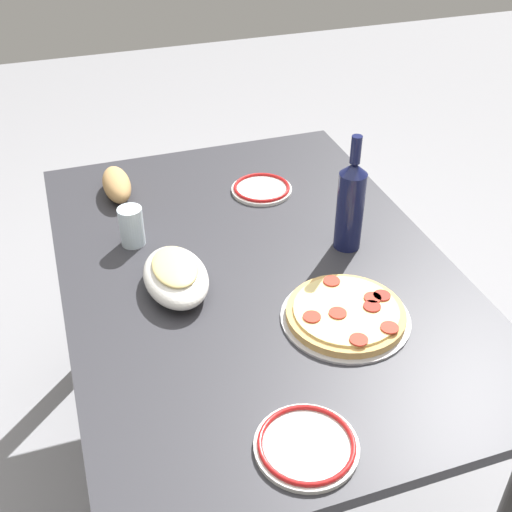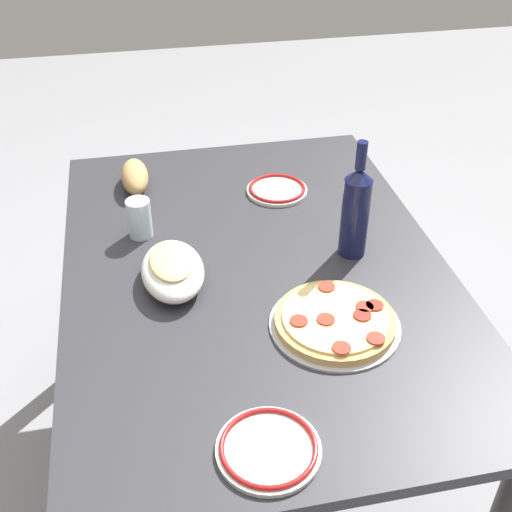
{
  "view_description": "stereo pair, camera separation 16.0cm",
  "coord_description": "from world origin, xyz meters",
  "px_view_note": "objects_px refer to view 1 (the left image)",
  "views": [
    {
      "loc": [
        -1.23,
        0.41,
        1.72
      ],
      "look_at": [
        0.0,
        0.0,
        0.78
      ],
      "focal_mm": 45.3,
      "sensor_mm": 36.0,
      "label": 1
    },
    {
      "loc": [
        -1.27,
        0.26,
        1.72
      ],
      "look_at": [
        0.0,
        0.0,
        0.78
      ],
      "focal_mm": 45.3,
      "sensor_mm": 36.0,
      "label": 2
    }
  ],
  "objects_px": {
    "baked_pasta_dish": "(176,275)",
    "bread_loaf": "(117,184)",
    "water_glass": "(132,226)",
    "dining_table": "(256,301)",
    "wine_bottle": "(351,204)",
    "pepperoni_pizza": "(346,314)",
    "side_plate_near": "(262,189)",
    "side_plate_far": "(306,445)"
  },
  "relations": [
    {
      "from": "side_plate_near",
      "to": "pepperoni_pizza",
      "type": "bearing_deg",
      "value": 179.51
    },
    {
      "from": "baked_pasta_dish",
      "to": "side_plate_far",
      "type": "xyz_separation_m",
      "value": [
        -0.53,
        -0.12,
        -0.03
      ]
    },
    {
      "from": "water_glass",
      "to": "side_plate_far",
      "type": "distance_m",
      "value": 0.77
    },
    {
      "from": "wine_bottle",
      "to": "water_glass",
      "type": "height_order",
      "value": "wine_bottle"
    },
    {
      "from": "dining_table",
      "to": "side_plate_far",
      "type": "distance_m",
      "value": 0.57
    },
    {
      "from": "dining_table",
      "to": "bread_loaf",
      "type": "height_order",
      "value": "bread_loaf"
    },
    {
      "from": "dining_table",
      "to": "water_glass",
      "type": "relative_size",
      "value": 12.73
    },
    {
      "from": "side_plate_far",
      "to": "bread_loaf",
      "type": "relative_size",
      "value": 1.03
    },
    {
      "from": "baked_pasta_dish",
      "to": "side_plate_far",
      "type": "relative_size",
      "value": 1.25
    },
    {
      "from": "wine_bottle",
      "to": "bread_loaf",
      "type": "xyz_separation_m",
      "value": [
        0.45,
        0.53,
        -0.09
      ]
    },
    {
      "from": "water_glass",
      "to": "side_plate_near",
      "type": "height_order",
      "value": "water_glass"
    },
    {
      "from": "wine_bottle",
      "to": "bread_loaf",
      "type": "height_order",
      "value": "wine_bottle"
    },
    {
      "from": "pepperoni_pizza",
      "to": "baked_pasta_dish",
      "type": "xyz_separation_m",
      "value": [
        0.23,
        0.34,
        0.03
      ]
    },
    {
      "from": "baked_pasta_dish",
      "to": "bread_loaf",
      "type": "relative_size",
      "value": 1.28
    },
    {
      "from": "wine_bottle",
      "to": "side_plate_near",
      "type": "height_order",
      "value": "wine_bottle"
    },
    {
      "from": "wine_bottle",
      "to": "bread_loaf",
      "type": "bearing_deg",
      "value": 49.61
    },
    {
      "from": "water_glass",
      "to": "dining_table",
      "type": "bearing_deg",
      "value": -125.57
    },
    {
      "from": "side_plate_near",
      "to": "baked_pasta_dish",
      "type": "bearing_deg",
      "value": 137.26
    },
    {
      "from": "wine_bottle",
      "to": "baked_pasta_dish",
      "type": "bearing_deg",
      "value": 94.2
    },
    {
      "from": "pepperoni_pizza",
      "to": "side_plate_far",
      "type": "bearing_deg",
      "value": 144.09
    },
    {
      "from": "pepperoni_pizza",
      "to": "side_plate_far",
      "type": "relative_size",
      "value": 1.52
    },
    {
      "from": "dining_table",
      "to": "side_plate_near",
      "type": "xyz_separation_m",
      "value": [
        0.34,
        -0.13,
        0.12
      ]
    },
    {
      "from": "pepperoni_pizza",
      "to": "water_glass",
      "type": "distance_m",
      "value": 0.6
    },
    {
      "from": "side_plate_near",
      "to": "bread_loaf",
      "type": "height_order",
      "value": "bread_loaf"
    },
    {
      "from": "baked_pasta_dish",
      "to": "water_glass",
      "type": "bearing_deg",
      "value": 16.44
    },
    {
      "from": "dining_table",
      "to": "side_plate_near",
      "type": "height_order",
      "value": "side_plate_near"
    },
    {
      "from": "dining_table",
      "to": "pepperoni_pizza",
      "type": "distance_m",
      "value": 0.31
    },
    {
      "from": "bread_loaf",
      "to": "dining_table",
      "type": "bearing_deg",
      "value": -149.0
    },
    {
      "from": "side_plate_far",
      "to": "water_glass",
      "type": "bearing_deg",
      "value": 13.89
    },
    {
      "from": "water_glass",
      "to": "side_plate_far",
      "type": "height_order",
      "value": "water_glass"
    },
    {
      "from": "pepperoni_pizza",
      "to": "side_plate_near",
      "type": "xyz_separation_m",
      "value": [
        0.6,
        -0.01,
        -0.01
      ]
    },
    {
      "from": "baked_pasta_dish",
      "to": "bread_loaf",
      "type": "distance_m",
      "value": 0.49
    },
    {
      "from": "baked_pasta_dish",
      "to": "water_glass",
      "type": "relative_size",
      "value": 2.27
    },
    {
      "from": "side_plate_far",
      "to": "pepperoni_pizza",
      "type": "bearing_deg",
      "value": -35.91
    },
    {
      "from": "wine_bottle",
      "to": "dining_table",
      "type": "bearing_deg",
      "value": 91.97
    },
    {
      "from": "baked_pasta_dish",
      "to": "side_plate_far",
      "type": "height_order",
      "value": "baked_pasta_dish"
    },
    {
      "from": "baked_pasta_dish",
      "to": "bread_loaf",
      "type": "xyz_separation_m",
      "value": [
        0.48,
        0.07,
        -0.01
      ]
    },
    {
      "from": "dining_table",
      "to": "bread_loaf",
      "type": "xyz_separation_m",
      "value": [
        0.46,
        0.27,
        0.15
      ]
    },
    {
      "from": "water_glass",
      "to": "side_plate_near",
      "type": "bearing_deg",
      "value": -69.93
    },
    {
      "from": "dining_table",
      "to": "baked_pasta_dish",
      "type": "height_order",
      "value": "baked_pasta_dish"
    },
    {
      "from": "dining_table",
      "to": "wine_bottle",
      "type": "bearing_deg",
      "value": -88.03
    },
    {
      "from": "dining_table",
      "to": "baked_pasta_dish",
      "type": "xyz_separation_m",
      "value": [
        -0.03,
        0.21,
        0.16
      ]
    }
  ]
}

